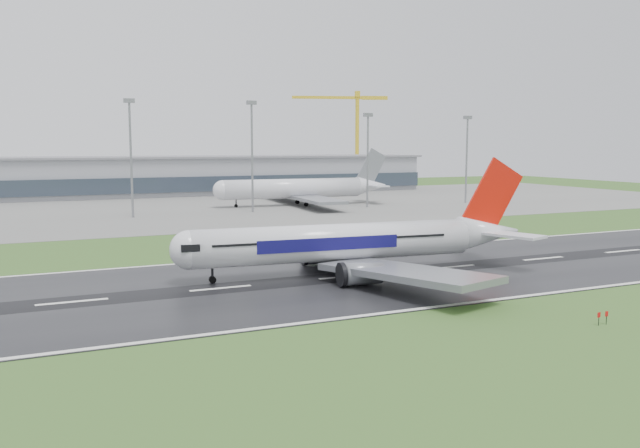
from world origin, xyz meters
name	(u,v)px	position (x,y,z in m)	size (l,w,h in m)	color
ground	(346,277)	(0.00, 0.00, 0.00)	(520.00, 520.00, 0.00)	#2F541F
runway	(346,277)	(0.00, 0.00, 0.05)	(400.00, 45.00, 0.10)	black
apron	(176,207)	(0.00, 125.00, 0.04)	(400.00, 130.00, 0.08)	slate
terminal	(145,177)	(0.00, 185.00, 7.50)	(240.00, 36.00, 15.00)	gray
main_airliner	(359,219)	(3.27, 1.73, 8.85)	(59.28, 56.46, 17.50)	silver
parked_airliner	(300,178)	(40.34, 115.39, 9.33)	(63.15, 58.79, 18.51)	silver
tower_crane	(357,139)	(106.14, 200.00, 23.24)	(47.28, 2.58, 46.48)	gold
floodmast_2	(131,161)	(-17.42, 100.00, 16.06)	(0.64, 0.64, 32.12)	gray
floodmast_3	(252,159)	(18.22, 100.00, 16.25)	(0.64, 0.64, 32.49)	gray
floodmast_4	(368,162)	(57.95, 100.00, 14.80)	(0.64, 0.64, 29.61)	gray
floodmast_5	(467,161)	(97.57, 100.00, 14.73)	(0.64, 0.64, 29.45)	gray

